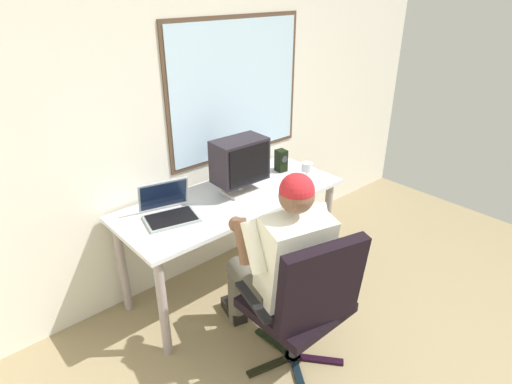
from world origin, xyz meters
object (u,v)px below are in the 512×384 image
at_px(laptop, 168,207).
at_px(desk_speaker, 281,160).
at_px(crt_monitor, 240,161).
at_px(person_seated, 282,260).
at_px(wine_glass, 307,168).
at_px(office_chair, 307,300).
at_px(desk, 232,209).

bearing_deg(laptop, desk_speaker, 2.07).
bearing_deg(crt_monitor, person_seated, -110.49).
height_order(crt_monitor, wine_glass, crt_monitor).
bearing_deg(crt_monitor, desk_speaker, 9.28).
height_order(person_seated, laptop, person_seated).
bearing_deg(laptop, crt_monitor, -4.13).
relative_size(crt_monitor, laptop, 1.02).
xyz_separation_m(office_chair, crt_monitor, (0.32, 0.95, 0.44)).
distance_m(laptop, wine_glass, 1.12).
xyz_separation_m(crt_monitor, wine_glass, (0.53, -0.16, -0.15)).
bearing_deg(desk_speaker, crt_monitor, -170.72).
bearing_deg(wine_glass, office_chair, -136.92).
height_order(person_seated, crt_monitor, person_seated).
bearing_deg(desk_speaker, person_seated, -133.88).
height_order(laptop, desk_speaker, laptop).
xyz_separation_m(person_seated, laptop, (-0.31, 0.74, 0.16)).
bearing_deg(desk, office_chair, -103.57).
xyz_separation_m(desk, desk_speaker, (0.58, 0.10, 0.19)).
xyz_separation_m(office_chair, desk_speaker, (0.81, 1.03, 0.29)).
height_order(person_seated, wine_glass, person_seated).
relative_size(laptop, desk_speaker, 2.22).
bearing_deg(laptop, person_seated, -67.17).
bearing_deg(office_chair, crt_monitor, 71.48).
bearing_deg(wine_glass, desk, 166.99).
bearing_deg(office_chair, desk_speaker, 52.02).
distance_m(desk, desk_speaker, 0.62).
xyz_separation_m(wine_glass, desk_speaker, (-0.04, 0.24, -0.00)).
distance_m(laptop, desk_speaker, 1.06).
distance_m(office_chair, laptop, 1.06).
bearing_deg(crt_monitor, desk, -168.36).
height_order(office_chair, crt_monitor, crt_monitor).
relative_size(wine_glass, desk_speaker, 0.75).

